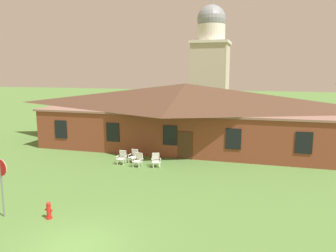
{
  "coord_description": "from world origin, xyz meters",
  "views": [
    {
      "loc": [
        6.62,
        -10.22,
        6.63
      ],
      "look_at": [
        1.31,
        8.3,
        3.37
      ],
      "focal_mm": 35.46,
      "sensor_mm": 36.0,
      "label": 1
    }
  ],
  "objects": [
    {
      "name": "lawn_chair_middle",
      "position": [
        -0.31,
        10.92,
        0.5
      ],
      "size": [
        0.8,
        0.84,
        0.96
      ],
      "color": "silver",
      "rests_on": "ground"
    },
    {
      "name": "stop_sign",
      "position": [
        -4.54,
        1.46,
        1.95
      ],
      "size": [
        0.79,
        0.19,
        2.73
      ],
      "color": "slate",
      "rests_on": "ground"
    },
    {
      "name": "fire_hydrant",
      "position": [
        -2.42,
        1.83,
        0.38
      ],
      "size": [
        0.36,
        0.28,
        0.79
      ],
      "color": "red",
      "rests_on": "ground"
    },
    {
      "name": "dome_tower",
      "position": [
        -0.6,
        36.31,
        7.31
      ],
      "size": [
        5.18,
        5.18,
        16.24
      ],
      "color": "#BCB29E",
      "rests_on": "ground"
    },
    {
      "name": "ground_plane",
      "position": [
        0.0,
        0.0,
        0.0
      ],
      "size": [
        200.0,
        200.0,
        0.0
      ],
      "primitive_type": "plane",
      "color": "#517A38"
    },
    {
      "name": "lawn_chair_near_door",
      "position": [
        -2.2,
        11.54,
        0.5
      ],
      "size": [
        0.7,
        0.74,
        0.96
      ],
      "color": "silver",
      "rests_on": "ground"
    },
    {
      "name": "lawn_chair_by_porch",
      "position": [
        -2.86,
        10.94,
        0.5
      ],
      "size": [
        0.65,
        0.68,
        0.96
      ],
      "color": "white",
      "rests_on": "ground"
    },
    {
      "name": "brick_building",
      "position": [
        0.0,
        18.44,
        2.78
      ],
      "size": [
        24.52,
        10.4,
        5.46
      ],
      "color": "brown",
      "rests_on": "ground"
    },
    {
      "name": "lawn_chair_left_end",
      "position": [
        -1.51,
        10.63,
        0.5
      ],
      "size": [
        0.69,
        0.73,
        0.96
      ],
      "color": "silver",
      "rests_on": "ground"
    }
  ]
}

